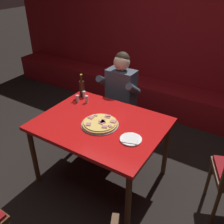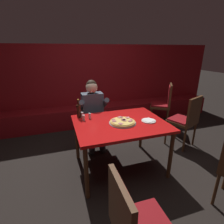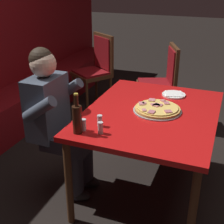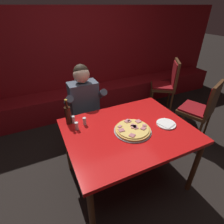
# 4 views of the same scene
# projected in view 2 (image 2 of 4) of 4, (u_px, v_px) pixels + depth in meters

# --- Properties ---
(ground_plane) EXTENTS (24.00, 24.00, 0.00)m
(ground_plane) POSITION_uv_depth(u_px,v_px,m) (119.00, 167.00, 2.82)
(ground_plane) COLOR black
(booth_wall_panel) EXTENTS (6.80, 0.16, 1.90)m
(booth_wall_panel) POSITION_uv_depth(u_px,v_px,m) (90.00, 84.00, 4.44)
(booth_wall_panel) COLOR maroon
(booth_wall_panel) RESTS_ON ground_plane
(booth_bench) EXTENTS (6.46, 0.48, 0.46)m
(booth_bench) POSITION_uv_depth(u_px,v_px,m) (94.00, 115.00, 4.40)
(booth_bench) COLOR maroon
(booth_bench) RESTS_ON ground_plane
(main_dining_table) EXTENTS (1.32, 1.02, 0.78)m
(main_dining_table) POSITION_uv_depth(u_px,v_px,m) (120.00, 127.00, 2.58)
(main_dining_table) COLOR #4C2D19
(main_dining_table) RESTS_ON ground_plane
(pizza) EXTENTS (0.39, 0.39, 0.05)m
(pizza) POSITION_uv_depth(u_px,v_px,m) (123.00, 122.00, 2.52)
(pizza) COLOR #9E9EA3
(pizza) RESTS_ON main_dining_table
(plate_white_paper) EXTENTS (0.21, 0.21, 0.02)m
(plate_white_paper) POSITION_uv_depth(u_px,v_px,m) (149.00, 121.00, 2.58)
(plate_white_paper) COLOR white
(plate_white_paper) RESTS_ON main_dining_table
(beer_bottle) EXTENTS (0.07, 0.07, 0.29)m
(beer_bottle) POSITION_uv_depth(u_px,v_px,m) (79.00, 111.00, 2.70)
(beer_bottle) COLOR black
(beer_bottle) RESTS_ON main_dining_table
(shaker_oregano) EXTENTS (0.04, 0.04, 0.09)m
(shaker_oregano) POSITION_uv_depth(u_px,v_px,m) (82.00, 115.00, 2.72)
(shaker_oregano) COLOR silver
(shaker_oregano) RESTS_ON main_dining_table
(shaker_parmesan) EXTENTS (0.04, 0.04, 0.09)m
(shaker_parmesan) POSITION_uv_depth(u_px,v_px,m) (90.00, 116.00, 2.68)
(shaker_parmesan) COLOR silver
(shaker_parmesan) RESTS_ON main_dining_table
(shaker_black_pepper) EXTENTS (0.04, 0.04, 0.09)m
(shaker_black_pepper) POSITION_uv_depth(u_px,v_px,m) (84.00, 118.00, 2.60)
(shaker_black_pepper) COLOR silver
(shaker_black_pepper) RESTS_ON main_dining_table
(diner_seated_blue_shirt) EXTENTS (0.53, 0.53, 1.27)m
(diner_seated_blue_shirt) POSITION_uv_depth(u_px,v_px,m) (94.00, 112.00, 3.18)
(diner_seated_blue_shirt) COLOR black
(diner_seated_blue_shirt) RESTS_ON ground_plane
(dining_chair_near_left) EXTENTS (0.58, 0.58, 1.00)m
(dining_chair_near_left) POSITION_uv_depth(u_px,v_px,m) (187.00, 118.00, 3.23)
(dining_chair_near_left) COLOR #4C2D19
(dining_chair_near_left) RESTS_ON ground_plane
(dining_chair_far_left) EXTENTS (0.44, 0.44, 0.97)m
(dining_chair_far_left) POSITION_uv_depth(u_px,v_px,m) (135.00, 224.00, 1.29)
(dining_chair_far_left) COLOR #4C2D19
(dining_chair_far_left) RESTS_ON ground_plane
(dining_chair_near_right) EXTENTS (0.61, 0.61, 1.04)m
(dining_chair_near_right) POSITION_uv_depth(u_px,v_px,m) (164.00, 102.00, 4.13)
(dining_chair_near_right) COLOR #4C2D19
(dining_chair_near_right) RESTS_ON ground_plane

